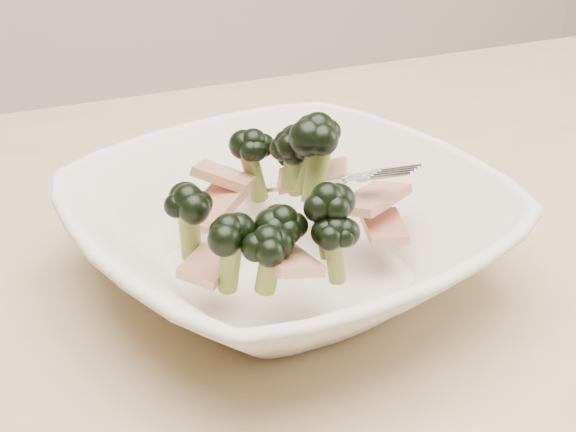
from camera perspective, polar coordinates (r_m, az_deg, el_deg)
The scene contains 2 objects.
dining_table at distance 0.68m, azimuth 1.65°, elevation -9.98°, with size 1.20×0.80×0.75m.
broccoli_dish at distance 0.57m, azimuth -0.01°, elevation -0.86°, with size 0.36×0.36×0.13m.
Camera 1 is at (-0.22, -0.48, 1.07)m, focal length 50.00 mm.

